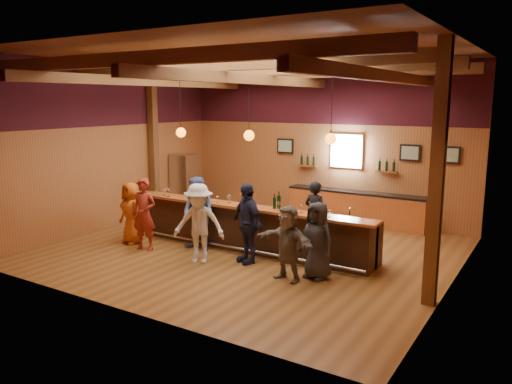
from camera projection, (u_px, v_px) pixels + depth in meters
room at (250, 113)px, 11.24m from camera, size 9.04×9.00×4.52m
bar_counter at (253, 227)px, 11.80m from camera, size 6.30×1.07×1.11m
back_bar_cabinet at (355, 208)px, 14.18m from camera, size 4.00×0.52×0.95m
window at (347, 151)px, 14.29m from camera, size 0.95×0.09×0.95m
framed_pictures at (376, 151)px, 13.82m from camera, size 5.35×0.05×0.45m
wine_shelves at (345, 166)px, 14.31m from camera, size 3.00×0.18×0.30m
pendant_lights at (249, 135)px, 11.28m from camera, size 4.24×0.24×1.37m
stainless_fridge at (185, 182)px, 15.91m from camera, size 0.70×0.70×1.80m
customer_orange at (131, 213)px, 12.24m from camera, size 0.83×0.64×1.52m
customer_redvest at (144, 214)px, 11.68m from camera, size 0.69×0.51×1.71m
customer_denim at (198, 214)px, 11.59m from camera, size 0.92×0.76×1.75m
customer_white at (199, 223)px, 10.76m from camera, size 1.28×1.03×1.74m
customer_navy at (247, 223)px, 10.76m from camera, size 1.11×0.82×1.75m
customer_brown at (288, 243)px, 9.70m from camera, size 1.45×0.72×1.50m
customer_dark at (317, 240)px, 9.80m from camera, size 0.84×0.63×1.54m
bartender at (315, 215)px, 11.85m from camera, size 0.64×0.47×1.62m
ice_bucket at (245, 200)px, 11.44m from camera, size 0.24×0.24×0.26m
bottle_a at (279, 202)px, 11.10m from camera, size 0.08×0.08×0.38m
bottle_b at (274, 203)px, 11.10m from camera, size 0.07×0.07×0.33m
glass_a at (164, 191)px, 12.62m from camera, size 0.07×0.07×0.16m
glass_b at (168, 191)px, 12.48m from camera, size 0.09×0.09×0.20m
glass_c at (196, 195)px, 12.08m from camera, size 0.08×0.08×0.17m
glass_d at (217, 198)px, 11.76m from camera, size 0.07×0.07×0.16m
glass_e at (229, 197)px, 11.69m from camera, size 0.09×0.09×0.20m
glass_f at (279, 204)px, 10.98m from camera, size 0.08×0.08×0.18m
glass_g at (301, 207)px, 10.66m from camera, size 0.08×0.08×0.18m
glass_h at (330, 212)px, 10.27m from camera, size 0.07×0.07×0.17m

